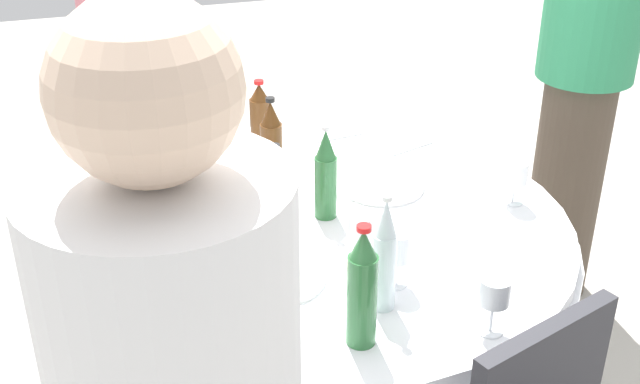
# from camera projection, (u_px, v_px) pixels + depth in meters

# --- Properties ---
(dining_table) EXTENTS (1.44, 1.44, 0.74)m
(dining_table) POSITION_uv_depth(u_px,v_px,m) (320.00, 265.00, 2.37)
(dining_table) COLOR white
(dining_table) RESTS_ON ground_plane
(bottle_brown_north) EXTENTS (0.07, 0.07, 0.24)m
(bottle_brown_north) POSITION_uv_depth(u_px,v_px,m) (260.00, 117.00, 2.68)
(bottle_brown_north) COLOR #593314
(bottle_brown_north) RESTS_ON dining_table
(bottle_green_inner) EXTENTS (0.07, 0.07, 0.30)m
(bottle_green_inner) POSITION_uv_depth(u_px,v_px,m) (362.00, 289.00, 1.76)
(bottle_green_inner) COLOR #2D6B38
(bottle_green_inner) RESTS_ON dining_table
(bottle_brown_outer) EXTENTS (0.06, 0.06, 0.30)m
(bottle_brown_outer) POSITION_uv_depth(u_px,v_px,m) (272.00, 149.00, 2.39)
(bottle_brown_outer) COLOR #593314
(bottle_brown_outer) RESTS_ON dining_table
(bottle_clear_left) EXTENTS (0.06, 0.06, 0.30)m
(bottle_clear_left) POSITION_uv_depth(u_px,v_px,m) (385.00, 257.00, 1.88)
(bottle_clear_left) COLOR silver
(bottle_clear_left) RESTS_ON dining_table
(bottle_brown_east) EXTENTS (0.07, 0.07, 0.28)m
(bottle_brown_east) POSITION_uv_depth(u_px,v_px,m) (276.00, 196.00, 2.16)
(bottle_brown_east) COLOR #593314
(bottle_brown_east) RESTS_ON dining_table
(bottle_green_mid) EXTENTS (0.06, 0.06, 0.28)m
(bottle_green_mid) POSITION_uv_depth(u_px,v_px,m) (326.00, 175.00, 2.27)
(bottle_green_mid) COLOR #2D6B38
(bottle_green_mid) RESTS_ON dining_table
(wine_glass_left) EXTENTS (0.07, 0.07, 0.14)m
(wine_glass_left) POSITION_uv_depth(u_px,v_px,m) (148.00, 250.00, 1.99)
(wine_glass_left) COLOR white
(wine_glass_left) RESTS_ON dining_table
(wine_glass_east) EXTENTS (0.07, 0.07, 0.14)m
(wine_glass_east) POSITION_uv_depth(u_px,v_px,m) (494.00, 293.00, 1.81)
(wine_glass_east) COLOR white
(wine_glass_east) RESTS_ON dining_table
(wine_glass_mid) EXTENTS (0.07, 0.07, 0.13)m
(wine_glass_mid) POSITION_uv_depth(u_px,v_px,m) (516.00, 175.00, 2.35)
(wine_glass_mid) COLOR white
(wine_glass_mid) RESTS_ON dining_table
(wine_glass_south) EXTENTS (0.07, 0.07, 0.16)m
(wine_glass_south) POSITION_uv_depth(u_px,v_px,m) (361.00, 231.00, 2.02)
(wine_glass_south) COLOR white
(wine_glass_south) RESTS_ON dining_table
(wine_glass_right) EXTENTS (0.07, 0.07, 0.15)m
(wine_glass_right) POSITION_uv_depth(u_px,v_px,m) (397.00, 248.00, 1.98)
(wine_glass_right) COLOR white
(wine_glass_right) RESTS_ON dining_table
(plate_right) EXTENTS (0.25, 0.25, 0.02)m
(plate_right) POSITION_uv_depth(u_px,v_px,m) (382.00, 185.00, 2.48)
(plate_right) COLOR white
(plate_right) RESTS_ON dining_table
(plate_near) EXTENTS (0.23, 0.23, 0.04)m
(plate_near) POSITION_uv_depth(u_px,v_px,m) (280.00, 276.00, 2.04)
(plate_near) COLOR white
(plate_near) RESTS_ON dining_table
(plate_far) EXTENTS (0.25, 0.25, 0.04)m
(plate_far) POSITION_uv_depth(u_px,v_px,m) (181.00, 167.00, 2.57)
(plate_far) COLOR white
(plate_far) RESTS_ON dining_table
(plate_west) EXTENTS (0.25, 0.25, 0.04)m
(plate_west) POSITION_uv_depth(u_px,v_px,m) (151.00, 231.00, 2.23)
(plate_west) COLOR white
(plate_west) RESTS_ON dining_table
(spoon_inner) EXTENTS (0.18, 0.04, 0.00)m
(spoon_inner) POSITION_uv_depth(u_px,v_px,m) (340.00, 137.00, 2.80)
(spoon_inner) COLOR silver
(spoon_inner) RESTS_ON dining_table
(spoon_outer) EXTENTS (0.18, 0.07, 0.00)m
(spoon_outer) POSITION_uv_depth(u_px,v_px,m) (412.00, 148.00, 2.72)
(spoon_outer) COLOR silver
(spoon_outer) RESTS_ON dining_table
(person_north) EXTENTS (0.34, 0.34, 1.60)m
(person_north) POSITION_uv_depth(u_px,v_px,m) (581.00, 91.00, 2.92)
(person_north) COLOR #4C3F33
(person_north) RESTS_ON ground_plane
(person_outer) EXTENTS (0.34, 0.34, 1.67)m
(person_outer) POSITION_uv_depth(u_px,v_px,m) (132.00, 67.00, 3.03)
(person_outer) COLOR #26262B
(person_outer) RESTS_ON ground_plane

